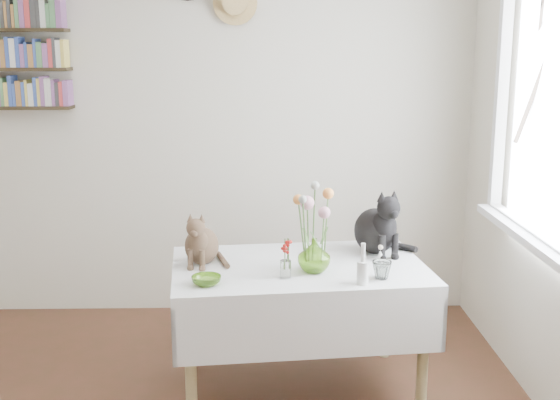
{
  "coord_description": "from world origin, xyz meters",
  "views": [
    {
      "loc": [
        0.63,
        -2.37,
        1.78
      ],
      "look_at": [
        0.7,
        0.96,
        1.05
      ],
      "focal_mm": 45.0,
      "sensor_mm": 36.0,
      "label": 1
    }
  ],
  "objects_px": {
    "dining_table": "(299,296)",
    "black_cat": "(375,219)",
    "tabby_cat": "(202,236)",
    "flower_vase": "(314,255)"
  },
  "relations": [
    {
      "from": "dining_table",
      "to": "flower_vase",
      "type": "bearing_deg",
      "value": -59.01
    },
    {
      "from": "flower_vase",
      "to": "black_cat",
      "type": "bearing_deg",
      "value": 43.47
    },
    {
      "from": "black_cat",
      "to": "flower_vase",
      "type": "xyz_separation_m",
      "value": [
        -0.35,
        -0.33,
        -0.1
      ]
    },
    {
      "from": "tabby_cat",
      "to": "black_cat",
      "type": "distance_m",
      "value": 0.94
    },
    {
      "from": "dining_table",
      "to": "flower_vase",
      "type": "height_order",
      "value": "flower_vase"
    },
    {
      "from": "black_cat",
      "to": "flower_vase",
      "type": "relative_size",
      "value": 2.18
    },
    {
      "from": "tabby_cat",
      "to": "flower_vase",
      "type": "distance_m",
      "value": 0.59
    },
    {
      "from": "dining_table",
      "to": "black_cat",
      "type": "distance_m",
      "value": 0.59
    },
    {
      "from": "dining_table",
      "to": "tabby_cat",
      "type": "xyz_separation_m",
      "value": [
        -0.5,
        0.04,
        0.31
      ]
    },
    {
      "from": "dining_table",
      "to": "black_cat",
      "type": "height_order",
      "value": "black_cat"
    }
  ]
}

